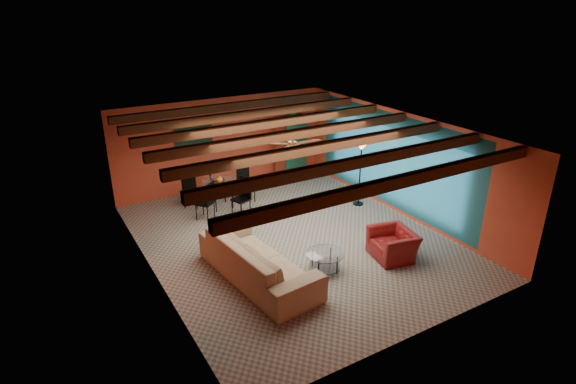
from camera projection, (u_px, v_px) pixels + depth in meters
room at (290, 143)px, 10.30m from camera, size 6.52×8.01×2.71m
sofa at (258, 259)px, 9.41m from camera, size 1.48×3.09×0.87m
armchair at (393, 244)px, 10.25m from camera, size 1.03×1.13×0.64m
coffee_table at (325, 261)px, 9.78m from camera, size 0.99×0.99×0.41m
dining_table at (220, 190)px, 12.65m from camera, size 2.02×2.02×1.03m
armoire at (292, 148)px, 14.74m from camera, size 1.19×0.92×1.87m
floor_lamp at (360, 174)px, 12.68m from camera, size 0.46×0.46×1.81m
ceiling_fan at (293, 144)px, 10.21m from camera, size 1.50×1.50×0.44m
painting at (194, 138)px, 13.22m from camera, size 1.05×0.03×0.65m
potted_plant at (292, 111)px, 14.28m from camera, size 0.51×0.45×0.53m
vase at (219, 169)px, 12.42m from camera, size 0.19×0.19×0.18m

